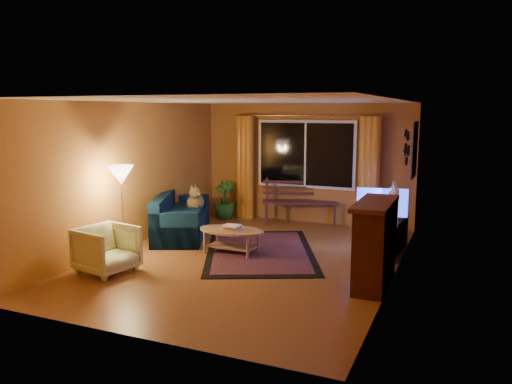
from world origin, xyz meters
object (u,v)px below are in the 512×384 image
at_px(bench, 300,213).
at_px(sofa, 182,215).
at_px(tv_console, 387,236).
at_px(armchair, 107,247).
at_px(floor_lamp, 122,213).
at_px(coffee_table, 232,241).

xyz_separation_m(bench, sofa, (-1.75, -1.85, 0.17)).
bearing_deg(sofa, tv_console, -16.99).
xyz_separation_m(bench, tv_console, (2.00, -1.45, 0.04)).
distance_m(armchair, tv_console, 4.51).
bearing_deg(sofa, bench, 23.63).
bearing_deg(tv_console, armchair, -138.39).
relative_size(floor_lamp, tv_console, 1.16).
height_order(sofa, armchair, sofa).
bearing_deg(coffee_table, armchair, -128.34).
distance_m(bench, armchair, 4.45).
xyz_separation_m(bench, floor_lamp, (-1.81, -3.50, 0.52)).
distance_m(coffee_table, tv_console, 2.60).
height_order(coffee_table, tv_console, tv_console).
relative_size(armchair, floor_lamp, 0.50).
bearing_deg(armchair, sofa, 14.09).
xyz_separation_m(bench, armchair, (-1.62, -4.14, 0.14)).
xyz_separation_m(sofa, armchair, (0.12, -2.29, -0.02)).
distance_m(sofa, floor_lamp, 1.69).
xyz_separation_m(armchair, coffee_table, (1.26, 1.59, -0.17)).
height_order(sofa, floor_lamp, floor_lamp).
relative_size(bench, tv_console, 1.20).
bearing_deg(armchair, tv_console, -42.44).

